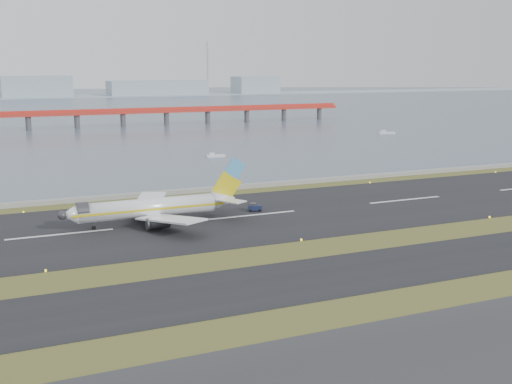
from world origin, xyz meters
The scene contains 11 objects.
ground centered at (0.00, 0.00, 0.00)m, with size 1000.00×1000.00×0.00m, color #3C491A.
taxiway_strip centered at (0.00, -12.00, 0.05)m, with size 1000.00×18.00×0.10m, color black.
runway_strip centered at (0.00, 30.00, 0.05)m, with size 1000.00×45.00×0.10m, color black.
seawall centered at (0.00, 60.00, 0.50)m, with size 1000.00×2.50×1.00m, color gray.
bay_water centered at (0.00, 460.00, 0.00)m, with size 1400.00×800.00×1.30m, color #4E5F6F.
red_pier centered at (20.00, 250.00, 7.28)m, with size 260.00×5.00×10.20m.
far_shoreline centered at (13.62, 620.00, 6.07)m, with size 1400.00×80.00×60.50m.
airliner centered at (-20.99, 31.19, 3.46)m, with size 38.52×32.89×12.80m.
pushback_tug centered at (2.04, 33.56, 0.91)m, with size 3.31×2.51×1.88m.
workboat_near centered at (23.98, 118.51, 0.52)m, with size 6.82×2.32×1.64m.
workboat_far centered at (126.07, 160.43, 0.61)m, with size 8.34×4.96×1.93m.
Camera 1 is at (-53.58, -93.35, 31.52)m, focal length 45.00 mm.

